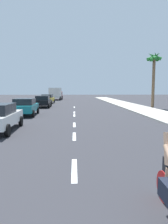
{
  "coord_description": "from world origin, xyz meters",
  "views": [
    {
      "loc": [
        0.01,
        0.62,
        2.35
      ],
      "look_at": [
        0.55,
        12.03,
        1.1
      ],
      "focal_mm": 32.6,
      "sensor_mm": 36.0,
      "label": 1
    }
  ],
  "objects_px": {
    "parked_car_teal": "(25,106)",
    "palm_tree_far": "(154,64)",
    "parked_car_yellow": "(48,99)",
    "delivery_truck": "(56,93)",
    "parked_car_black": "(43,101)"
  },
  "relations": [
    {
      "from": "parked_car_black",
      "to": "delivery_truck",
      "type": "distance_m",
      "value": 20.51
    },
    {
      "from": "palm_tree_far",
      "to": "parked_car_black",
      "type": "bearing_deg",
      "value": 172.48
    },
    {
      "from": "parked_car_teal",
      "to": "palm_tree_far",
      "type": "relative_size",
      "value": 0.62
    },
    {
      "from": "parked_car_black",
      "to": "palm_tree_far",
      "type": "xyz_separation_m",
      "value": [
        14.28,
        -1.88,
        4.73
      ]
    },
    {
      "from": "parked_car_teal",
      "to": "parked_car_yellow",
      "type": "relative_size",
      "value": 1.01
    },
    {
      "from": "parked_car_black",
      "to": "delivery_truck",
      "type": "bearing_deg",
      "value": 88.9
    },
    {
      "from": "parked_car_teal",
      "to": "delivery_truck",
      "type": "height_order",
      "value": "delivery_truck"
    },
    {
      "from": "parked_car_yellow",
      "to": "palm_tree_far",
      "type": "distance_m",
      "value": 18.26
    },
    {
      "from": "parked_car_black",
      "to": "delivery_truck",
      "type": "height_order",
      "value": "delivery_truck"
    },
    {
      "from": "delivery_truck",
      "to": "parked_car_black",
      "type": "bearing_deg",
      "value": -86.89
    },
    {
      "from": "parked_car_teal",
      "to": "parked_car_black",
      "type": "distance_m",
      "value": 8.67
    },
    {
      "from": "parked_car_teal",
      "to": "parked_car_yellow",
      "type": "distance_m",
      "value": 16.54
    },
    {
      "from": "parked_car_teal",
      "to": "palm_tree_far",
      "type": "bearing_deg",
      "value": 22.66
    },
    {
      "from": "parked_car_black",
      "to": "parked_car_yellow",
      "type": "bearing_deg",
      "value": 91.54
    },
    {
      "from": "delivery_truck",
      "to": "palm_tree_far",
      "type": "relative_size",
      "value": 0.88
    }
  ]
}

